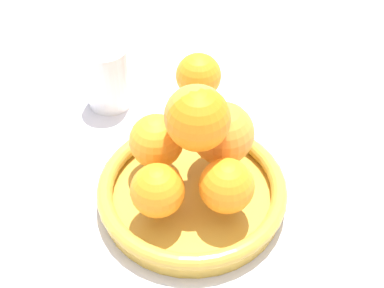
# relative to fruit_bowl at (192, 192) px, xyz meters

# --- Properties ---
(ground_plane) EXTENTS (4.00, 4.00, 0.00)m
(ground_plane) POSITION_rel_fruit_bowl_xyz_m (0.00, 0.00, -0.02)
(ground_plane) COLOR silver
(fruit_bowl) EXTENTS (0.25, 0.25, 0.04)m
(fruit_bowl) POSITION_rel_fruit_bowl_xyz_m (0.00, 0.00, 0.00)
(fruit_bowl) COLOR gold
(fruit_bowl) RESTS_ON ground_plane
(orange_pile) EXTENTS (0.19, 0.18, 0.14)m
(orange_pile) POSITION_rel_fruit_bowl_xyz_m (0.01, 0.01, 0.08)
(orange_pile) COLOR orange
(orange_pile) RESTS_ON fruit_bowl
(stray_orange) EXTENTS (0.07, 0.07, 0.07)m
(stray_orange) POSITION_rel_fruit_bowl_xyz_m (0.11, 0.20, 0.02)
(stray_orange) COLOR orange
(stray_orange) RESTS_ON ground_plane
(drinking_glass) EXTENTS (0.07, 0.07, 0.10)m
(drinking_glass) POSITION_rel_fruit_bowl_xyz_m (-0.03, 0.24, 0.03)
(drinking_glass) COLOR white
(drinking_glass) RESTS_ON ground_plane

